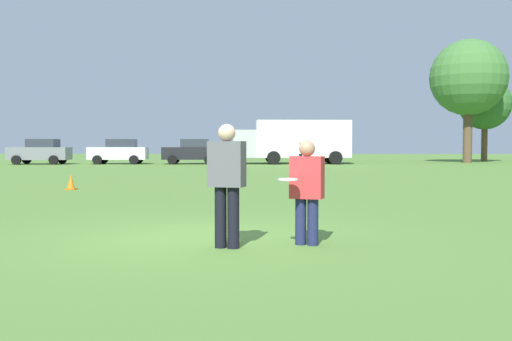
{
  "coord_description": "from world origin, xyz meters",
  "views": [
    {
      "loc": [
        1.1,
        -8.67,
        1.41
      ],
      "look_at": [
        0.78,
        0.84,
        0.99
      ],
      "focal_mm": 40.6,
      "sensor_mm": 36.0,
      "label": 1
    }
  ],
  "objects_px": {
    "box_truck": "(294,140)",
    "bystander_sideline_watcher": "(300,152)",
    "player_thrower": "(227,178)",
    "parked_car_mid_right": "(119,151)",
    "parked_car_center": "(40,151)",
    "frisbee": "(288,179)",
    "traffic_cone": "(71,182)",
    "parked_car_near_right": "(192,151)",
    "player_defender": "(307,187)"
  },
  "relations": [
    {
      "from": "frisbee",
      "to": "box_truck",
      "type": "xyz_separation_m",
      "value": [
        1.21,
        34.69,
        0.81
      ]
    },
    {
      "from": "box_truck",
      "to": "parked_car_mid_right",
      "type": "bearing_deg",
      "value": -177.39
    },
    {
      "from": "frisbee",
      "to": "traffic_cone",
      "type": "relative_size",
      "value": 0.56
    },
    {
      "from": "box_truck",
      "to": "bystander_sideline_watcher",
      "type": "relative_size",
      "value": 5.35
    },
    {
      "from": "box_truck",
      "to": "bystander_sideline_watcher",
      "type": "height_order",
      "value": "box_truck"
    },
    {
      "from": "player_defender",
      "to": "bystander_sideline_watcher",
      "type": "relative_size",
      "value": 0.91
    },
    {
      "from": "player_thrower",
      "to": "parked_car_mid_right",
      "type": "distance_m",
      "value": 35.74
    },
    {
      "from": "player_thrower",
      "to": "frisbee",
      "type": "bearing_deg",
      "value": -1.14
    },
    {
      "from": "traffic_cone",
      "to": "parked_car_mid_right",
      "type": "bearing_deg",
      "value": 101.75
    },
    {
      "from": "parked_car_center",
      "to": "bystander_sideline_watcher",
      "type": "xyz_separation_m",
      "value": [
        18.58,
        -3.71,
        -0.01
      ]
    },
    {
      "from": "parked_car_center",
      "to": "box_truck",
      "type": "bearing_deg",
      "value": 4.05
    },
    {
      "from": "player_thrower",
      "to": "parked_car_center",
      "type": "xyz_separation_m",
      "value": [
        -16.3,
        33.37,
        -0.03
      ]
    },
    {
      "from": "player_thrower",
      "to": "frisbee",
      "type": "relative_size",
      "value": 6.26
    },
    {
      "from": "player_thrower",
      "to": "frisbee",
      "type": "xyz_separation_m",
      "value": [
        0.83,
        -0.02,
        -0.01
      ]
    },
    {
      "from": "player_defender",
      "to": "frisbee",
      "type": "bearing_deg",
      "value": -133.03
    },
    {
      "from": "parked_car_center",
      "to": "box_truck",
      "type": "height_order",
      "value": "box_truck"
    },
    {
      "from": "player_defender",
      "to": "bystander_sideline_watcher",
      "type": "height_order",
      "value": "bystander_sideline_watcher"
    },
    {
      "from": "player_defender",
      "to": "parked_car_mid_right",
      "type": "height_order",
      "value": "parked_car_mid_right"
    },
    {
      "from": "parked_car_center",
      "to": "box_truck",
      "type": "xyz_separation_m",
      "value": [
        18.34,
        1.3,
        0.83
      ]
    },
    {
      "from": "player_thrower",
      "to": "box_truck",
      "type": "xyz_separation_m",
      "value": [
        2.04,
        34.67,
        0.8
      ]
    },
    {
      "from": "traffic_cone",
      "to": "parked_car_near_right",
      "type": "distance_m",
      "value": 24.15
    },
    {
      "from": "traffic_cone",
      "to": "parked_car_near_right",
      "type": "bearing_deg",
      "value": 89.11
    },
    {
      "from": "player_defender",
      "to": "parked_car_near_right",
      "type": "distance_m",
      "value": 34.62
    },
    {
      "from": "frisbee",
      "to": "parked_car_center",
      "type": "distance_m",
      "value": 37.52
    },
    {
      "from": "player_defender",
      "to": "parked_car_center",
      "type": "relative_size",
      "value": 0.34
    },
    {
      "from": "frisbee",
      "to": "bystander_sideline_watcher",
      "type": "height_order",
      "value": "bystander_sideline_watcher"
    },
    {
      "from": "bystander_sideline_watcher",
      "to": "parked_car_mid_right",
      "type": "bearing_deg",
      "value": 161.27
    },
    {
      "from": "player_thrower",
      "to": "parked_car_near_right",
      "type": "distance_m",
      "value": 34.7
    },
    {
      "from": "parked_car_near_right",
      "to": "box_truck",
      "type": "distance_m",
      "value": 7.5
    },
    {
      "from": "player_thrower",
      "to": "parked_car_near_right",
      "type": "xyz_separation_m",
      "value": [
        -5.4,
        34.28,
        -0.03
      ]
    },
    {
      "from": "parked_car_mid_right",
      "to": "bystander_sideline_watcher",
      "type": "bearing_deg",
      "value": -18.73
    },
    {
      "from": "box_truck",
      "to": "parked_car_near_right",
      "type": "bearing_deg",
      "value": -177.01
    },
    {
      "from": "parked_car_near_right",
      "to": "bystander_sideline_watcher",
      "type": "height_order",
      "value": "parked_car_near_right"
    },
    {
      "from": "player_defender",
      "to": "frisbee",
      "type": "xyz_separation_m",
      "value": [
        -0.27,
        -0.29,
        0.13
      ]
    },
    {
      "from": "parked_car_near_right",
      "to": "frisbee",
      "type": "bearing_deg",
      "value": -79.7
    },
    {
      "from": "parked_car_near_right",
      "to": "traffic_cone",
      "type": "bearing_deg",
      "value": -90.89
    },
    {
      "from": "frisbee",
      "to": "bystander_sideline_watcher",
      "type": "bearing_deg",
      "value": 87.18
    },
    {
      "from": "frisbee",
      "to": "bystander_sideline_watcher",
      "type": "relative_size",
      "value": 0.17
    },
    {
      "from": "player_thrower",
      "to": "box_truck",
      "type": "relative_size",
      "value": 0.2
    },
    {
      "from": "frisbee",
      "to": "bystander_sideline_watcher",
      "type": "xyz_separation_m",
      "value": [
        1.46,
        29.68,
        -0.03
      ]
    },
    {
      "from": "player_defender",
      "to": "traffic_cone",
      "type": "bearing_deg",
      "value": 124.89
    },
    {
      "from": "parked_car_center",
      "to": "frisbee",
      "type": "bearing_deg",
      "value": -62.85
    },
    {
      "from": "bystander_sideline_watcher",
      "to": "parked_car_near_right",
      "type": "bearing_deg",
      "value": 149.0
    },
    {
      "from": "player_thrower",
      "to": "parked_car_center",
      "type": "relative_size",
      "value": 0.39
    },
    {
      "from": "box_truck",
      "to": "bystander_sideline_watcher",
      "type": "bearing_deg",
      "value": -87.2
    },
    {
      "from": "frisbee",
      "to": "traffic_cone",
      "type": "height_order",
      "value": "frisbee"
    },
    {
      "from": "parked_car_center",
      "to": "parked_car_mid_right",
      "type": "distance_m",
      "value": 5.58
    },
    {
      "from": "player_thrower",
      "to": "box_truck",
      "type": "bearing_deg",
      "value": 86.63
    },
    {
      "from": "box_truck",
      "to": "frisbee",
      "type": "bearing_deg",
      "value": -92.01
    },
    {
      "from": "player_defender",
      "to": "box_truck",
      "type": "distance_m",
      "value": 34.42
    }
  ]
}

